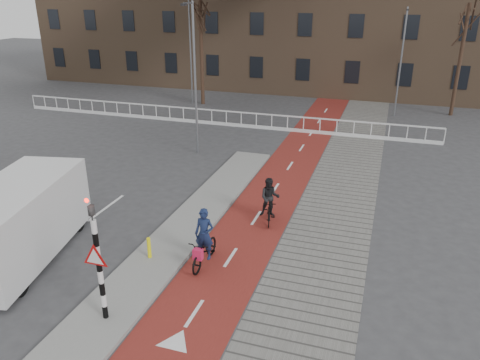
% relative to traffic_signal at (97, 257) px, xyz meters
% --- Properties ---
extents(ground, '(120.00, 120.00, 0.00)m').
position_rel_traffic_signal_xyz_m(ground, '(0.60, 2.02, -1.99)').
color(ground, '#38383A').
rests_on(ground, ground).
extents(bike_lane, '(2.50, 60.00, 0.01)m').
position_rel_traffic_signal_xyz_m(bike_lane, '(2.10, 12.02, -1.98)').
color(bike_lane, maroon).
rests_on(bike_lane, ground).
extents(sidewalk, '(3.00, 60.00, 0.01)m').
position_rel_traffic_signal_xyz_m(sidewalk, '(4.90, 12.02, -1.98)').
color(sidewalk, slate).
rests_on(sidewalk, ground).
extents(curb_island, '(1.80, 16.00, 0.12)m').
position_rel_traffic_signal_xyz_m(curb_island, '(-0.10, 6.02, -1.93)').
color(curb_island, gray).
rests_on(curb_island, ground).
extents(traffic_signal, '(0.80, 0.80, 3.68)m').
position_rel_traffic_signal_xyz_m(traffic_signal, '(0.00, 0.00, 0.00)').
color(traffic_signal, black).
rests_on(traffic_signal, curb_island).
extents(bollard, '(0.12, 0.12, 0.70)m').
position_rel_traffic_signal_xyz_m(bollard, '(-0.33, 3.05, -1.52)').
color(bollard, '#FAED0D').
rests_on(bollard, curb_island).
extents(cyclist_near, '(0.66, 1.85, 1.93)m').
position_rel_traffic_signal_xyz_m(cyclist_near, '(1.46, 3.39, -1.34)').
color(cyclist_near, black).
rests_on(cyclist_near, bike_lane).
extents(cyclist_far, '(0.84, 1.66, 1.75)m').
position_rel_traffic_signal_xyz_m(cyclist_far, '(2.65, 6.88, -1.25)').
color(cyclist_far, black).
rests_on(cyclist_far, bike_lane).
extents(van, '(3.43, 6.10, 2.47)m').
position_rel_traffic_signal_xyz_m(van, '(-4.37, 1.94, -0.69)').
color(van, silver).
rests_on(van, ground).
extents(railing, '(28.00, 0.10, 0.99)m').
position_rel_traffic_signal_xyz_m(railing, '(-4.40, 19.02, -1.68)').
color(railing, silver).
rests_on(railing, ground).
extents(tree_mid, '(0.27, 0.27, 7.79)m').
position_rel_traffic_signal_xyz_m(tree_mid, '(-7.19, 24.30, 1.91)').
color(tree_mid, black).
rests_on(tree_mid, ground).
extents(tree_right, '(0.25, 0.25, 7.35)m').
position_rel_traffic_signal_xyz_m(tree_right, '(10.57, 26.41, 1.69)').
color(tree_right, black).
rests_on(tree_right, ground).
extents(streetlight_near, '(0.12, 0.12, 7.65)m').
position_rel_traffic_signal_xyz_m(streetlight_near, '(-3.05, 13.46, 1.84)').
color(streetlight_near, slate).
rests_on(streetlight_near, ground).
extents(streetlight_left, '(0.12, 0.12, 7.69)m').
position_rel_traffic_signal_xyz_m(streetlight_left, '(-8.00, 24.18, 1.86)').
color(streetlight_left, slate).
rests_on(streetlight_left, ground).
extents(streetlight_right, '(0.12, 0.12, 7.12)m').
position_rel_traffic_signal_xyz_m(streetlight_right, '(6.82, 25.00, 1.57)').
color(streetlight_right, slate).
rests_on(streetlight_right, ground).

